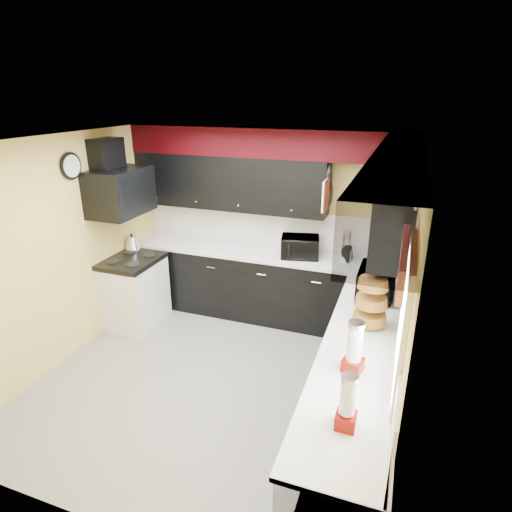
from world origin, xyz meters
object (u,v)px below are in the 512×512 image
at_px(toaster_oven, 300,247).
at_px(microwave, 376,282).
at_px(knife_block, 347,254).
at_px(utensil_crock, 346,255).
at_px(kettle, 132,243).

distance_m(toaster_oven, microwave, 1.28).
distance_m(toaster_oven, knife_block, 0.59).
relative_size(toaster_oven, knife_block, 2.42).
distance_m(utensil_crock, kettle, 2.80).
relative_size(toaster_oven, kettle, 2.32).
relative_size(microwave, kettle, 2.63).
relative_size(knife_block, kettle, 0.96).
xyz_separation_m(knife_block, kettle, (-2.78, -0.47, -0.03)).
bearing_deg(knife_block, utensil_crock, 148.86).
bearing_deg(kettle, microwave, -6.46).
xyz_separation_m(toaster_oven, knife_block, (0.59, 0.04, -0.04)).
bearing_deg(utensil_crock, knife_block, -51.25).
relative_size(microwave, utensil_crock, 3.33).
height_order(utensil_crock, kettle, kettle).
height_order(utensil_crock, knife_block, knife_block).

